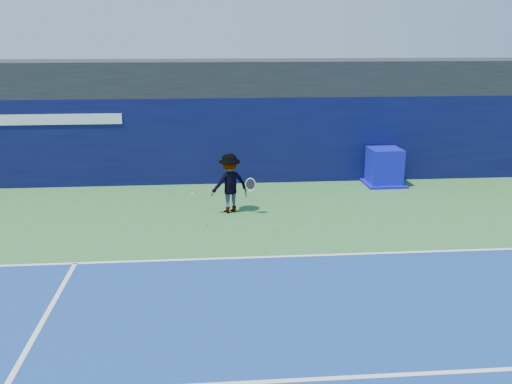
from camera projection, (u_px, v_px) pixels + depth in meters
ground at (314, 317)px, 10.65m from camera, size 80.00×80.00×0.00m
baseline at (290, 256)px, 13.53m from camera, size 24.00×0.10×0.01m
service_line at (338, 378)px, 8.72m from camera, size 24.00×0.10×0.01m
stadium_band at (258, 77)px, 20.73m from camera, size 36.00×3.00×1.20m
back_wall_assembly at (260, 139)px, 20.33m from camera, size 36.00×1.03×3.00m
equipment_cart at (384, 168)px, 19.87m from camera, size 1.38×1.38×1.29m
tennis_player at (230, 183)px, 16.71m from camera, size 1.39×1.00×1.75m
tennis_ball at (192, 194)px, 15.27m from camera, size 0.06×0.06×0.06m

